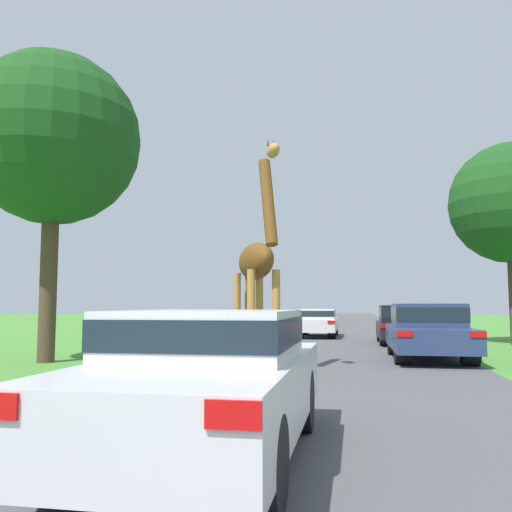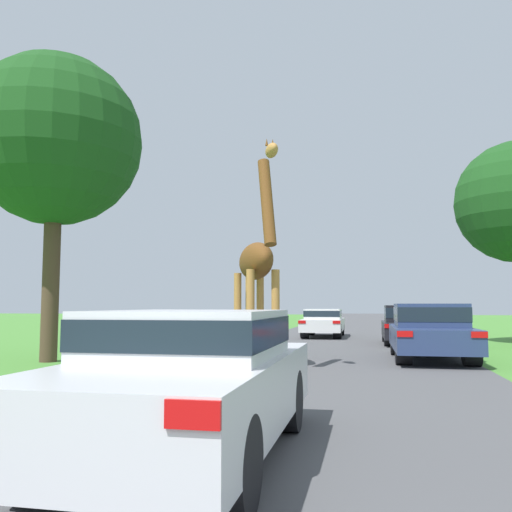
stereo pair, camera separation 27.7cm
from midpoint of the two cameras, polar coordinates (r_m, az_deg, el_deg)
road at (r=30.26m, az=8.83°, el=-7.78°), size 7.06×120.00×0.00m
giraffe_near_road at (r=12.67m, az=-0.53°, el=-1.01°), size 1.61×2.83×4.99m
car_lead_maroon at (r=5.18m, az=-6.53°, el=-12.62°), size 1.71×4.21×1.36m
car_queue_right at (r=24.37m, az=6.17°, el=-6.88°), size 1.70×4.34×1.22m
car_queue_left at (r=14.80m, az=17.14°, el=-7.42°), size 1.90×4.36×1.44m
car_far_ahead at (r=20.50m, az=14.87°, el=-6.90°), size 1.81×3.95×1.40m
tree_left_edge at (r=21.81m, az=24.94°, el=5.02°), size 4.40×4.40×7.32m
tree_centre_back at (r=15.12m, az=-21.06°, el=11.33°), size 4.40×4.40×7.85m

